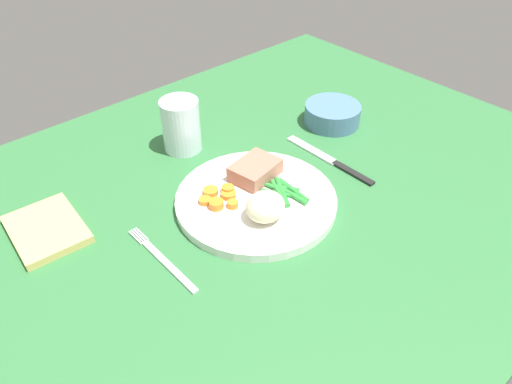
# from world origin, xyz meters

# --- Properties ---
(dining_table) EXTENTS (1.20, 0.90, 0.02)m
(dining_table) POSITION_xyz_m (0.00, 0.00, 0.01)
(dining_table) COLOR #2D6B38
(dining_table) RESTS_ON ground
(dinner_plate) EXTENTS (0.27, 0.27, 0.02)m
(dinner_plate) POSITION_xyz_m (-0.02, -0.02, 0.03)
(dinner_plate) COLOR white
(dinner_plate) RESTS_ON dining_table
(meat_portion) EXTENTS (0.09, 0.07, 0.03)m
(meat_portion) POSITION_xyz_m (0.02, 0.03, 0.05)
(meat_portion) COLOR #A86B56
(meat_portion) RESTS_ON dinner_plate
(mashed_potatoes) EXTENTS (0.06, 0.06, 0.05)m
(mashed_potatoes) POSITION_xyz_m (-0.04, -0.07, 0.06)
(mashed_potatoes) COLOR beige
(mashed_potatoes) RESTS_ON dinner_plate
(carrot_slices) EXTENTS (0.07, 0.07, 0.01)m
(carrot_slices) POSITION_xyz_m (-0.07, 0.02, 0.04)
(carrot_slices) COLOR orange
(carrot_slices) RESTS_ON dinner_plate
(green_beans) EXTENTS (0.05, 0.09, 0.01)m
(green_beans) POSITION_xyz_m (0.02, -0.04, 0.04)
(green_beans) COLOR #2D8C38
(green_beans) RESTS_ON dinner_plate
(fork) EXTENTS (0.01, 0.17, 0.00)m
(fork) POSITION_xyz_m (-0.21, -0.02, 0.02)
(fork) COLOR silver
(fork) RESTS_ON dining_table
(knife) EXTENTS (0.02, 0.20, 0.01)m
(knife) POSITION_xyz_m (0.17, -0.02, 0.02)
(knife) COLOR black
(knife) RESTS_ON dining_table
(water_glass) EXTENTS (0.07, 0.07, 0.10)m
(water_glass) POSITION_xyz_m (-0.01, 0.20, 0.06)
(water_glass) COLOR silver
(water_glass) RESTS_ON dining_table
(salad_bowl) EXTENTS (0.11, 0.11, 0.04)m
(salad_bowl) POSITION_xyz_m (0.27, 0.07, 0.04)
(salad_bowl) COLOR #4C7299
(salad_bowl) RESTS_ON dining_table
(napkin) EXTENTS (0.11, 0.14, 0.01)m
(napkin) POSITION_xyz_m (-0.31, 0.15, 0.03)
(napkin) COLOR #DBBC6B
(napkin) RESTS_ON dining_table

